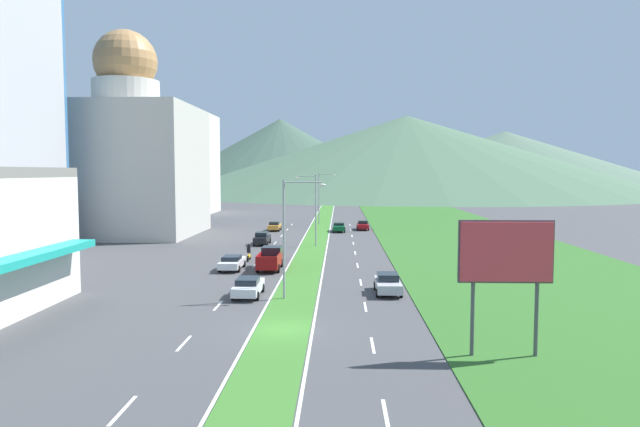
{
  "coord_description": "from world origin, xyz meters",
  "views": [
    {
      "loc": [
        3.32,
        -32.41,
        9.26
      ],
      "look_at": [
        0.68,
        42.73,
        3.72
      ],
      "focal_mm": 31.69,
      "sensor_mm": 36.0,
      "label": 1
    }
  ],
  "objects_px": {
    "car_2": "(248,286)",
    "motorcycle_rider": "(249,254)",
    "billboard_roadside": "(506,258)",
    "pickup_truck_0": "(270,259)",
    "car_5": "(339,227)",
    "car_0": "(262,238)",
    "car_3": "(388,283)",
    "car_6": "(274,253)",
    "car_4": "(363,225)",
    "street_lamp_mid": "(313,205)",
    "street_lamp_far": "(321,195)",
    "street_lamp_near": "(289,230)",
    "car_8": "(274,226)",
    "car_7": "(232,262)"
  },
  "relations": [
    {
      "from": "billboard_roadside",
      "to": "car_0",
      "type": "height_order",
      "value": "billboard_roadside"
    },
    {
      "from": "car_2",
      "to": "billboard_roadside",
      "type": "bearing_deg",
      "value": -131.62
    },
    {
      "from": "car_3",
      "to": "car_4",
      "type": "distance_m",
      "value": 47.66
    },
    {
      "from": "car_6",
      "to": "street_lamp_near",
      "type": "bearing_deg",
      "value": -169.95
    },
    {
      "from": "car_8",
      "to": "car_5",
      "type": "bearing_deg",
      "value": -96.02
    },
    {
      "from": "street_lamp_far",
      "to": "billboard_roadside",
      "type": "bearing_deg",
      "value": -80.76
    },
    {
      "from": "car_5",
      "to": "car_6",
      "type": "height_order",
      "value": "car_5"
    },
    {
      "from": "billboard_roadside",
      "to": "pickup_truck_0",
      "type": "height_order",
      "value": "billboard_roadside"
    },
    {
      "from": "car_0",
      "to": "car_2",
      "type": "distance_m",
      "value": 30.12
    },
    {
      "from": "billboard_roadside",
      "to": "car_5",
      "type": "relative_size",
      "value": 1.47
    },
    {
      "from": "car_2",
      "to": "motorcycle_rider",
      "type": "height_order",
      "value": "motorcycle_rider"
    },
    {
      "from": "car_4",
      "to": "motorcycle_rider",
      "type": "height_order",
      "value": "motorcycle_rider"
    },
    {
      "from": "pickup_truck_0",
      "to": "billboard_roadside",
      "type": "bearing_deg",
      "value": -149.43
    },
    {
      "from": "car_3",
      "to": "car_5",
      "type": "distance_m",
      "value": 44.73
    },
    {
      "from": "motorcycle_rider",
      "to": "street_lamp_mid",
      "type": "bearing_deg",
      "value": -28.32
    },
    {
      "from": "car_6",
      "to": "car_3",
      "type": "bearing_deg",
      "value": -146.22
    },
    {
      "from": "car_2",
      "to": "motorcycle_rider",
      "type": "bearing_deg",
      "value": 9.02
    },
    {
      "from": "street_lamp_mid",
      "to": "car_5",
      "type": "height_order",
      "value": "street_lamp_mid"
    },
    {
      "from": "street_lamp_far",
      "to": "car_7",
      "type": "bearing_deg",
      "value": -98.5
    },
    {
      "from": "car_0",
      "to": "car_5",
      "type": "relative_size",
      "value": 1.01
    },
    {
      "from": "street_lamp_far",
      "to": "car_2",
      "type": "height_order",
      "value": "street_lamp_far"
    },
    {
      "from": "street_lamp_near",
      "to": "car_4",
      "type": "distance_m",
      "value": 50.62
    },
    {
      "from": "car_0",
      "to": "car_3",
      "type": "xyz_separation_m",
      "value": [
        13.6,
        -28.63,
        -0.04
      ]
    },
    {
      "from": "street_lamp_near",
      "to": "motorcycle_rider",
      "type": "xyz_separation_m",
      "value": [
        -5.81,
        17.69,
        -4.3
      ]
    },
    {
      "from": "street_lamp_near",
      "to": "motorcycle_rider",
      "type": "bearing_deg",
      "value": 108.2
    },
    {
      "from": "car_0",
      "to": "car_8",
      "type": "xyz_separation_m",
      "value": [
        -0.39,
        17.02,
        -0.07
      ]
    },
    {
      "from": "billboard_roadside",
      "to": "car_5",
      "type": "height_order",
      "value": "billboard_roadside"
    },
    {
      "from": "pickup_truck_0",
      "to": "motorcycle_rider",
      "type": "xyz_separation_m",
      "value": [
        -2.88,
        5.04,
        -0.24
      ]
    },
    {
      "from": "street_lamp_far",
      "to": "car_3",
      "type": "height_order",
      "value": "street_lamp_far"
    },
    {
      "from": "billboard_roadside",
      "to": "car_5",
      "type": "distance_m",
      "value": 60.02
    },
    {
      "from": "billboard_roadside",
      "to": "pickup_truck_0",
      "type": "xyz_separation_m",
      "value": [
        -14.84,
        25.13,
        -4.05
      ]
    },
    {
      "from": "car_5",
      "to": "car_0",
      "type": "bearing_deg",
      "value": -31.54
    },
    {
      "from": "car_4",
      "to": "car_7",
      "type": "distance_m",
      "value": 40.12
    },
    {
      "from": "car_4",
      "to": "car_7",
      "type": "relative_size",
      "value": 0.93
    },
    {
      "from": "street_lamp_far",
      "to": "motorcycle_rider",
      "type": "bearing_deg",
      "value": -98.61
    },
    {
      "from": "street_lamp_near",
      "to": "pickup_truck_0",
      "type": "relative_size",
      "value": 1.61
    },
    {
      "from": "billboard_roadside",
      "to": "car_0",
      "type": "xyz_separation_m",
      "value": [
        -18.15,
        43.34,
        -4.22
      ]
    },
    {
      "from": "car_0",
      "to": "car_7",
      "type": "relative_size",
      "value": 0.99
    },
    {
      "from": "car_2",
      "to": "car_3",
      "type": "distance_m",
      "value": 10.59
    },
    {
      "from": "street_lamp_mid",
      "to": "car_6",
      "type": "distance_m",
      "value": 12.57
    },
    {
      "from": "billboard_roadside",
      "to": "car_6",
      "type": "bearing_deg",
      "value": 116.36
    },
    {
      "from": "street_lamp_far",
      "to": "car_8",
      "type": "distance_m",
      "value": 13.47
    },
    {
      "from": "street_lamp_near",
      "to": "pickup_truck_0",
      "type": "distance_m",
      "value": 13.6
    },
    {
      "from": "car_6",
      "to": "pickup_truck_0",
      "type": "xyz_separation_m",
      "value": [
        0.26,
        -5.35,
        0.26
      ]
    },
    {
      "from": "car_8",
      "to": "motorcycle_rider",
      "type": "height_order",
      "value": "motorcycle_rider"
    },
    {
      "from": "billboard_roadside",
      "to": "car_5",
      "type": "bearing_deg",
      "value": 98.03
    },
    {
      "from": "car_0",
      "to": "car_5",
      "type": "xyz_separation_m",
      "value": [
        9.79,
        15.94,
        -0.07
      ]
    },
    {
      "from": "street_lamp_mid",
      "to": "car_6",
      "type": "height_order",
      "value": "street_lamp_mid"
    },
    {
      "from": "billboard_roadside",
      "to": "car_2",
      "type": "bearing_deg",
      "value": 138.38
    },
    {
      "from": "motorcycle_rider",
      "to": "street_lamp_near",
      "type": "bearing_deg",
      "value": -161.8
    }
  ]
}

